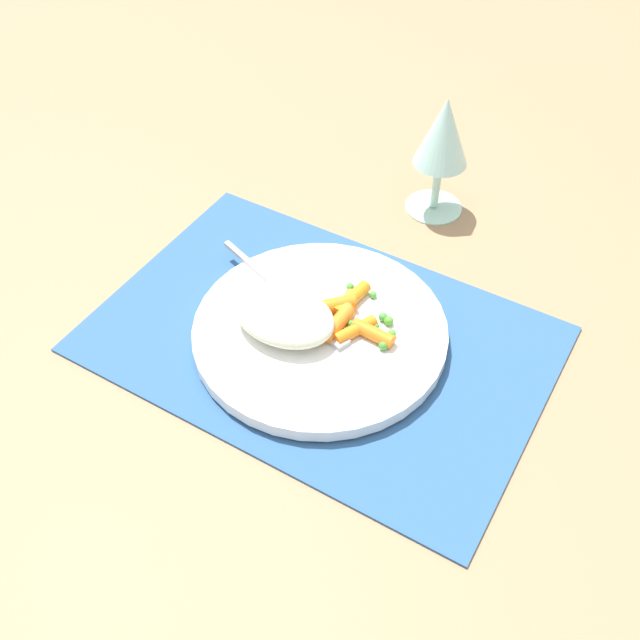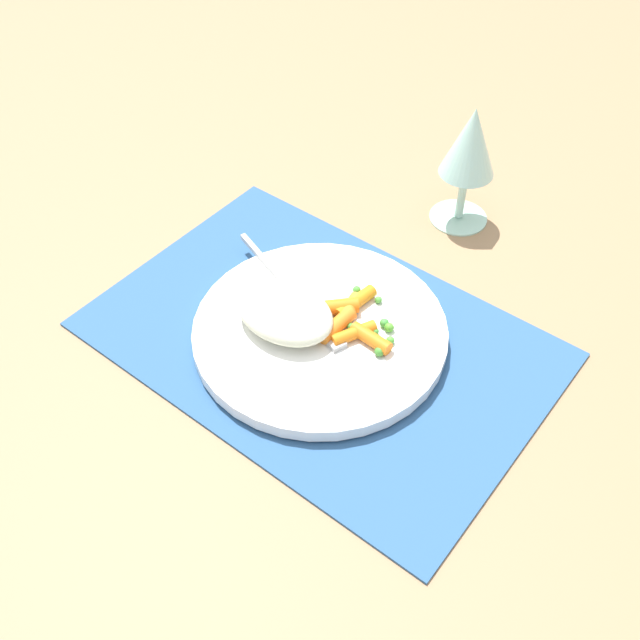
{
  "view_description": "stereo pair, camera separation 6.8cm",
  "coord_description": "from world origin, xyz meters",
  "px_view_note": "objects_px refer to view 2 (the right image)",
  "views": [
    {
      "loc": [
        0.26,
        -0.44,
        0.57
      ],
      "look_at": [
        0.0,
        0.0,
        0.03
      ],
      "focal_mm": 41.77,
      "sensor_mm": 36.0,
      "label": 1
    },
    {
      "loc": [
        0.32,
        -0.4,
        0.57
      ],
      "look_at": [
        0.0,
        0.0,
        0.03
      ],
      "focal_mm": 41.77,
      "sensor_mm": 36.0,
      "label": 2
    }
  ],
  "objects_px": {
    "carrot_portion": "(349,318)",
    "wine_glass": "(470,147)",
    "rice_mound": "(285,312)",
    "fork": "(298,300)",
    "plate": "(320,332)"
  },
  "relations": [
    {
      "from": "rice_mound",
      "to": "wine_glass",
      "type": "xyz_separation_m",
      "value": [
        0.04,
        0.28,
        0.06
      ]
    },
    {
      "from": "rice_mound",
      "to": "carrot_portion",
      "type": "distance_m",
      "value": 0.07
    },
    {
      "from": "plate",
      "to": "carrot_portion",
      "type": "xyz_separation_m",
      "value": [
        0.02,
        0.02,
        0.01
      ]
    },
    {
      "from": "wine_glass",
      "to": "fork",
      "type": "bearing_deg",
      "value": -100.99
    },
    {
      "from": "wine_glass",
      "to": "carrot_portion",
      "type": "bearing_deg",
      "value": -87.09
    },
    {
      "from": "plate",
      "to": "fork",
      "type": "height_order",
      "value": "fork"
    },
    {
      "from": "fork",
      "to": "wine_glass",
      "type": "relative_size",
      "value": 1.3
    },
    {
      "from": "carrot_portion",
      "to": "rice_mound",
      "type": "bearing_deg",
      "value": -141.91
    },
    {
      "from": "plate",
      "to": "fork",
      "type": "distance_m",
      "value": 0.04
    },
    {
      "from": "carrot_portion",
      "to": "wine_glass",
      "type": "relative_size",
      "value": 0.62
    },
    {
      "from": "carrot_portion",
      "to": "fork",
      "type": "bearing_deg",
      "value": -172.31
    },
    {
      "from": "rice_mound",
      "to": "wine_glass",
      "type": "height_order",
      "value": "wine_glass"
    },
    {
      "from": "fork",
      "to": "plate",
      "type": "bearing_deg",
      "value": -19.36
    },
    {
      "from": "plate",
      "to": "wine_glass",
      "type": "height_order",
      "value": "wine_glass"
    },
    {
      "from": "rice_mound",
      "to": "fork",
      "type": "distance_m",
      "value": 0.04
    }
  ]
}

